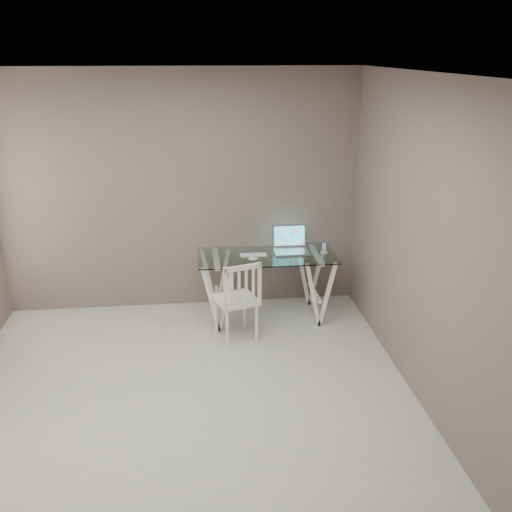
{
  "coord_description": "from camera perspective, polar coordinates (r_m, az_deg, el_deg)",
  "views": [
    {
      "loc": [
        0.13,
        -4.03,
        2.86
      ],
      "look_at": [
        0.75,
        1.47,
        0.85
      ],
      "focal_mm": 40.0,
      "sensor_mm": 36.0,
      "label": 1
    }
  ],
  "objects": [
    {
      "name": "chair",
      "position": [
        5.81,
        -1.75,
        -4.18
      ],
      "size": [
        0.5,
        0.5,
        0.88
      ],
      "rotation": [
        0.0,
        0.0,
        0.3
      ],
      "color": "white",
      "rests_on": "ground"
    },
    {
      "name": "desk",
      "position": [
        6.35,
        1.04,
        -2.98
      ],
      "size": [
        1.5,
        0.7,
        0.75
      ],
      "color": "silver",
      "rests_on": "ground"
    },
    {
      "name": "room",
      "position": [
        4.21,
        -8.86,
        3.94
      ],
      "size": [
        4.5,
        4.52,
        2.71
      ],
      "color": "#B6B3AE",
      "rests_on": "ground"
    },
    {
      "name": "mouse",
      "position": [
        6.06,
        -0.3,
        -0.29
      ],
      "size": [
        0.11,
        0.06,
        0.03
      ],
      "primitive_type": "ellipsoid",
      "color": "silver",
      "rests_on": "desk"
    },
    {
      "name": "phone_dock",
      "position": [
        6.34,
        6.82,
        0.64
      ],
      "size": [
        0.06,
        0.06,
        0.12
      ],
      "color": "white",
      "rests_on": "desk"
    },
    {
      "name": "laptop",
      "position": [
        6.36,
        3.47,
        1.13
      ],
      "size": [
        0.38,
        0.31,
        0.27
      ],
      "color": "#B6B6BA",
      "rests_on": "desk"
    },
    {
      "name": "keyboard",
      "position": [
        6.21,
        -0.27,
        0.09
      ],
      "size": [
        0.31,
        0.13,
        0.01
      ],
      "primitive_type": "cube",
      "color": "silver",
      "rests_on": "desk"
    }
  ]
}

